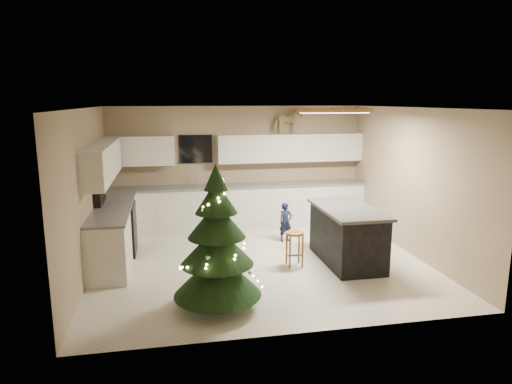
# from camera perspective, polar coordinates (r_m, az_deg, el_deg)

# --- Properties ---
(ground_plane) EXTENTS (5.50, 5.50, 0.00)m
(ground_plane) POSITION_cam_1_polar(r_m,az_deg,el_deg) (7.93, 0.49, -8.67)
(ground_plane) COLOR beige
(room_shell) EXTENTS (5.52, 5.02, 2.61)m
(room_shell) POSITION_cam_1_polar(r_m,az_deg,el_deg) (7.51, 0.68, 3.98)
(room_shell) COLOR gray
(room_shell) RESTS_ON ground_plane
(cabinetry) EXTENTS (5.50, 3.20, 2.00)m
(cabinetry) POSITION_cam_1_polar(r_m,az_deg,el_deg) (9.17, -7.15, -1.03)
(cabinetry) COLOR silver
(cabinetry) RESTS_ON ground_plane
(island) EXTENTS (0.90, 1.70, 0.95)m
(island) POSITION_cam_1_polar(r_m,az_deg,el_deg) (7.92, 11.30, -5.27)
(island) COLOR black
(island) RESTS_ON ground_plane
(bar_stool) EXTENTS (0.30, 0.30, 0.58)m
(bar_stool) POSITION_cam_1_polar(r_m,az_deg,el_deg) (7.63, 4.85, -6.06)
(bar_stool) COLOR olive
(bar_stool) RESTS_ON ground_plane
(christmas_tree) EXTENTS (1.21, 1.17, 1.94)m
(christmas_tree) POSITION_cam_1_polar(r_m,az_deg,el_deg) (6.04, -4.89, -7.22)
(christmas_tree) COLOR #3F2816
(christmas_tree) RESTS_ON ground_plane
(toddler) EXTENTS (0.32, 0.26, 0.77)m
(toddler) POSITION_cam_1_polar(r_m,az_deg,el_deg) (8.93, 3.71, -3.79)
(toddler) COLOR #111D38
(toddler) RESTS_ON ground_plane
(rocking_horse) EXTENTS (0.66, 0.40, 0.54)m
(rocking_horse) POSITION_cam_1_polar(r_m,az_deg,el_deg) (9.97, 3.99, 8.84)
(rocking_horse) COLOR olive
(rocking_horse) RESTS_ON cabinetry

